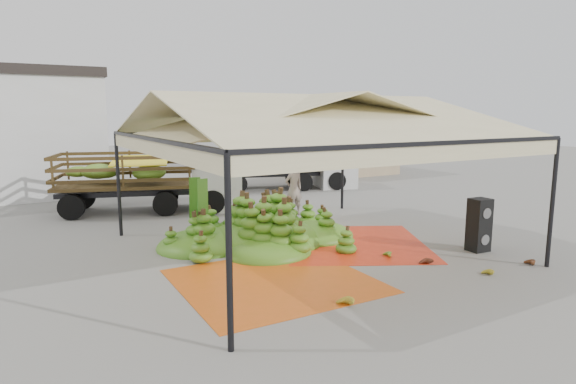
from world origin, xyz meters
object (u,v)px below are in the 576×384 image
vendor (294,189)px  truck_left (158,174)px  banana_heap (264,220)px  truck_right (293,160)px  speaker_stack (479,225)px

vendor → truck_left: truck_left is taller
banana_heap → truck_right: size_ratio=0.87×
truck_right → banana_heap: bearing=-107.7°
speaker_stack → truck_right: (1.25, 11.49, 0.64)m
speaker_stack → truck_right: truck_right is taller
banana_heap → truck_left: truck_left is taller
banana_heap → speaker_stack: (4.40, -3.57, 0.07)m
speaker_stack → vendor: vendor is taller
vendor → truck_right: 6.14m
truck_left → speaker_stack: bearing=-40.3°
banana_heap → vendor: 3.67m
vendor → truck_left: (-3.87, 3.14, 0.43)m
vendor → truck_left: size_ratio=0.27×
speaker_stack → truck_left: size_ratio=0.20×
speaker_stack → truck_left: (-5.74, 9.35, 0.66)m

